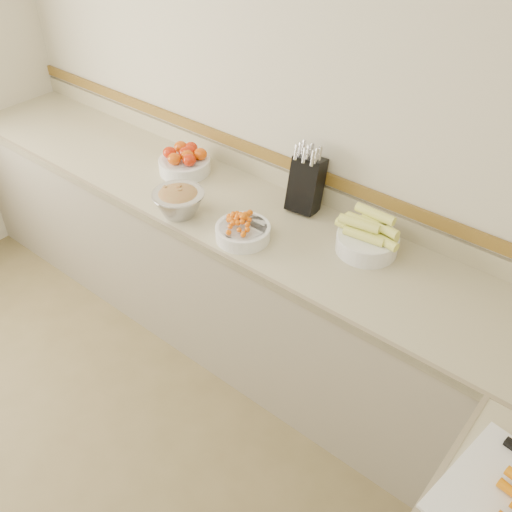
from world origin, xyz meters
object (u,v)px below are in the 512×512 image
Objects in this scene: tomato_bowl at (185,161)px; rhubarb_bowl at (179,201)px; knife_block at (306,183)px; corn_bowl at (368,238)px; cherry_tomato_bowl at (243,230)px.

rhubarb_bowl reaches higher than tomato_bowl.
knife_block is 0.73m from tomato_bowl.
tomato_bowl is at bearing -179.26° from corn_bowl.
knife_block reaches higher than cherry_tomato_bowl.
cherry_tomato_bowl is (0.64, -0.27, -0.02)m from tomato_bowl.
tomato_bowl is at bearing 157.27° from cherry_tomato_bowl.
corn_bowl is at bearing 30.09° from cherry_tomato_bowl.
corn_bowl reaches higher than rhubarb_bowl.
rhubarb_bowl is at bearing -173.39° from cherry_tomato_bowl.
tomato_bowl is 1.10× the size of cherry_tomato_bowl.
knife_block is 1.15× the size of corn_bowl.
knife_block is 1.26× the size of tomato_bowl.
corn_bowl reaches higher than cherry_tomato_bowl.
knife_block is at bearing 165.68° from corn_bowl.
tomato_bowl is 0.91× the size of corn_bowl.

